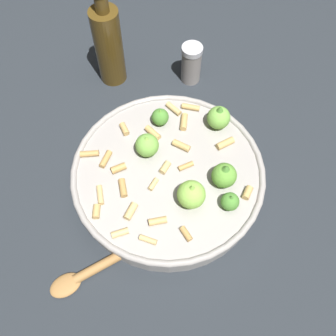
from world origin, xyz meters
The scene contains 5 objects.
ground_plane centered at (0.00, 0.00, 0.00)m, with size 2.40×2.40×0.00m, color #23282D.
cooking_pan centered at (0.00, 0.00, 0.03)m, with size 0.34×0.34×0.11m.
pepper_shaker centered at (0.10, -0.24, 0.05)m, with size 0.04×0.04×0.09m.
olive_oil_bottle centered at (0.25, -0.16, 0.09)m, with size 0.06×0.06×0.22m.
wooden_spoon centered at (0.01, 0.19, 0.01)m, with size 0.11×0.19×0.02m.
Camera 1 is at (-0.18, 0.28, 0.64)m, focal length 41.42 mm.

